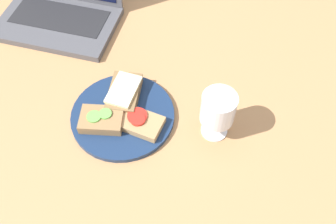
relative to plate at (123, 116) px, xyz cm
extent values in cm
cube|color=#B27F51|center=(7.61, -1.86, -2.17)|extent=(140.00, 140.00, 3.00)
cylinder|color=navy|center=(0.00, 0.00, 0.00)|extent=(25.04, 25.04, 1.33)
cube|color=brown|center=(-1.19, 5.12, 1.95)|extent=(8.60, 12.57, 2.56)
cube|color=#F4EAB7|center=(-1.19, 5.12, 3.57)|extent=(6.70, 10.35, 0.68)
cube|color=#937047|center=(-3.84, -3.59, 1.90)|extent=(11.14, 8.80, 2.46)
cylinder|color=#6BB74C|center=(-3.07, -2.61, 3.34)|extent=(3.03, 3.03, 0.42)
cylinder|color=#6BB74C|center=(-5.36, -4.03, 3.32)|extent=(3.36, 3.36, 0.38)
cube|color=#A88456|center=(5.03, -1.53, 1.59)|extent=(11.32, 8.12, 1.84)
cylinder|color=red|center=(4.14, -0.88, 2.71)|extent=(4.76, 4.76, 0.40)
cylinder|color=red|center=(4.58, -1.66, 2.82)|extent=(3.63, 3.63, 0.62)
cylinder|color=white|center=(22.20, 1.88, -0.47)|extent=(6.25, 6.25, 0.40)
cylinder|color=white|center=(22.20, 1.88, 2.27)|extent=(0.87, 0.87, 5.06)
cylinder|color=white|center=(22.20, 1.88, 8.53)|extent=(7.78, 7.78, 7.48)
cylinder|color=white|center=(22.20, 1.88, 7.80)|extent=(7.15, 7.15, 6.01)
cube|color=#4C4C51|center=(-28.86, 25.70, 0.29)|extent=(33.60, 21.18, 1.91)
cube|color=#232326|center=(-28.86, 27.60, 1.32)|extent=(27.55, 11.65, 0.16)
camera|label=1|loc=(23.74, -46.53, 74.90)|focal=40.00mm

